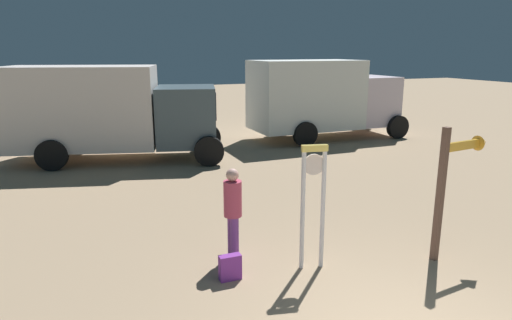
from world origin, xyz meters
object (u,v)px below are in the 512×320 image
arrow_sign (457,170)px  person_near_clock (233,209)px  backpack (230,267)px  box_truck_near (321,97)px  standing_clock (313,196)px  box_truck_far (107,110)px

arrow_sign → person_near_clock: (-3.45, 1.26, -0.62)m
person_near_clock → backpack: person_near_clock is taller
arrow_sign → box_truck_near: (3.21, 9.89, 0.14)m
arrow_sign → person_near_clock: arrow_sign is taller
standing_clock → person_near_clock: standing_clock is taller
backpack → box_truck_far: size_ratio=0.06×
standing_clock → backpack: size_ratio=5.05×
arrow_sign → backpack: 4.00m
box_truck_far → backpack: bearing=-83.4°
arrow_sign → box_truck_near: box_truck_near is taller
standing_clock → box_truck_near: size_ratio=0.34×
backpack → box_truck_far: box_truck_far is taller
arrow_sign → box_truck_near: bearing=72.0°
arrow_sign → standing_clock: bearing=168.3°
person_near_clock → arrow_sign: bearing=-20.1°
person_near_clock → box_truck_near: bearing=52.3°
backpack → box_truck_near: box_truck_near is taller
arrow_sign → box_truck_far: box_truck_far is taller
backpack → box_truck_far: 8.82m
person_near_clock → box_truck_near: (6.66, 8.63, 0.76)m
person_near_clock → box_truck_far: bearing=99.2°
box_truck_near → box_truck_far: 7.97m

